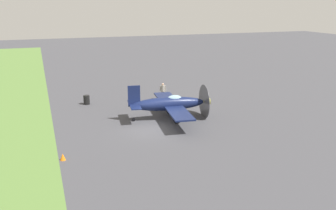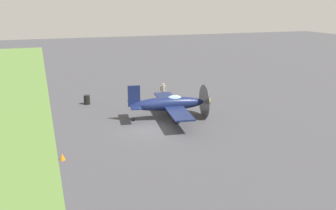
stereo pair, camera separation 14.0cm
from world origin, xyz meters
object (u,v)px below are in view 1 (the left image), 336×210
object	(u,v)px
ground_crew_chief	(163,91)
runway_marker_cone	(63,157)
airplane_lead	(170,104)
fuel_drum	(87,100)

from	to	relation	value
ground_crew_chief	runway_marker_cone	xyz separation A→B (m)	(12.06, -10.79, -0.69)
airplane_lead	runway_marker_cone	distance (m)	11.00
fuel_drum	airplane_lead	bearing A→B (deg)	40.81
runway_marker_cone	ground_crew_chief	bearing A→B (deg)	138.18
fuel_drum	runway_marker_cone	distance (m)	13.26
ground_crew_chief	runway_marker_cone	size ratio (longest dim) A/B	3.93
fuel_drum	ground_crew_chief	bearing A→B (deg)	83.94
fuel_drum	runway_marker_cone	bearing A→B (deg)	-13.89
airplane_lead	fuel_drum	xyz separation A→B (m)	(-7.06, -6.10, -0.89)
ground_crew_chief	airplane_lead	bearing A→B (deg)	99.95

